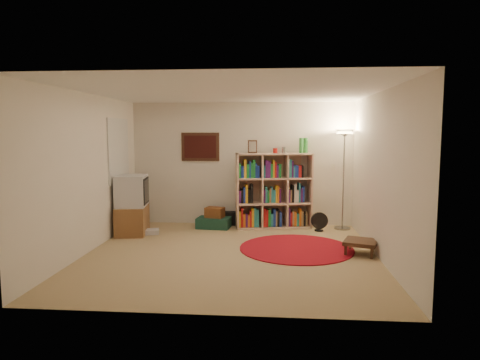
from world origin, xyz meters
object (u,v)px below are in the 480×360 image
at_px(floor_lamp, 344,147).
at_px(side_table, 361,243).
at_px(tv_stand, 132,206).
at_px(bookshelf, 273,192).
at_px(suitcase, 214,223).
at_px(floor_fan, 319,222).

distance_m(floor_lamp, side_table, 2.28).
xyz_separation_m(floor_lamp, tv_stand, (-3.98, -0.72, -1.08)).
relative_size(bookshelf, suitcase, 2.60).
relative_size(floor_lamp, suitcase, 2.84).
distance_m(bookshelf, side_table, 2.33).
height_order(floor_lamp, floor_fan, floor_lamp).
xyz_separation_m(floor_fan, side_table, (0.48, -1.54, -0.00)).
bearing_deg(bookshelf, floor_lamp, -11.32).
height_order(suitcase, side_table, side_table).
relative_size(floor_fan, tv_stand, 0.33).
relative_size(suitcase, side_table, 1.11).
bearing_deg(suitcase, tv_stand, -150.23).
height_order(floor_fan, tv_stand, tv_stand).
bearing_deg(floor_lamp, floor_fan, -154.18).
height_order(floor_lamp, side_table, floor_lamp).
relative_size(bookshelf, side_table, 2.90).
distance_m(bookshelf, tv_stand, 2.72).
bearing_deg(tv_stand, floor_lamp, 2.43).
bearing_deg(bookshelf, floor_fan, -26.08).
xyz_separation_m(floor_lamp, floor_fan, (-0.47, -0.23, -1.43)).
relative_size(bookshelf, floor_lamp, 0.92).
bearing_deg(bookshelf, side_table, -62.42).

